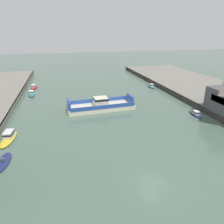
% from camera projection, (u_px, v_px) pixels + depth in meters
% --- Properties ---
extents(ground_plane, '(400.00, 400.00, 0.00)m').
position_uv_depth(ground_plane, '(152.00, 183.00, 29.34)').
color(ground_plane, '#4C6656').
extents(chain_ferry, '(18.58, 7.19, 3.38)m').
position_uv_depth(chain_ferry, '(101.00, 106.00, 56.83)').
color(chain_ferry, beige).
rests_on(chain_ferry, ground).
extents(moored_boat_near_left, '(1.84, 5.24, 1.47)m').
position_uv_depth(moored_boat_near_left, '(151.00, 86.00, 79.12)').
color(moored_boat_near_left, '#237075').
rests_on(moored_boat_near_left, ground).
extents(moored_boat_near_right, '(2.48, 5.99, 0.89)m').
position_uv_depth(moored_boat_near_right, '(3.00, 162.00, 33.70)').
color(moored_boat_near_right, navy).
rests_on(moored_boat_near_right, ground).
extents(moored_boat_mid_left, '(2.91, 6.75, 1.45)m').
position_uv_depth(moored_boat_mid_left, '(31.00, 93.00, 69.77)').
color(moored_boat_mid_left, '#237075').
rests_on(moored_boat_mid_left, ground).
extents(moored_boat_mid_right, '(2.01, 5.17, 1.29)m').
position_uv_depth(moored_boat_mid_right, '(195.00, 114.00, 52.85)').
color(moored_boat_mid_right, navy).
rests_on(moored_boat_mid_right, ground).
extents(moored_boat_far_right, '(3.13, 7.48, 1.64)m').
position_uv_depth(moored_boat_far_right, '(9.00, 137.00, 41.02)').
color(moored_boat_far_right, yellow).
rests_on(moored_boat_far_right, ground).
extents(moored_boat_upstream_a, '(2.75, 6.22, 1.46)m').
position_uv_depth(moored_boat_upstream_a, '(34.00, 87.00, 78.17)').
color(moored_boat_upstream_a, red).
rests_on(moored_boat_upstream_a, ground).
extents(bollard_right_far, '(0.32, 0.32, 0.71)m').
position_uv_depth(bollard_right_far, '(214.00, 109.00, 51.29)').
color(bollard_right_far, black).
rests_on(bollard_right_far, quay_right).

